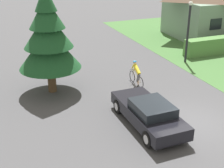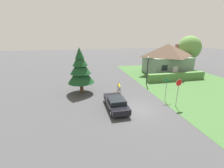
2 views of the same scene
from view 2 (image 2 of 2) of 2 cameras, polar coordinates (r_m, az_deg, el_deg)
name	(u,v)px [view 2 (image 2 of 2)]	position (r m, az deg, el deg)	size (l,w,h in m)	color
ground_plane	(136,109)	(15.92, 9.01, -9.38)	(140.00, 140.00, 0.00)	#424244
grass_verge_right	(201,88)	(25.25, 30.93, -1.31)	(16.00, 36.00, 0.01)	#3D6633
cottage_house	(167,58)	(31.23, 20.20, 9.12)	(8.35, 6.77, 5.75)	slate
hedge_row	(176,77)	(27.41, 23.31, 2.59)	(10.31, 0.90, 1.28)	#4C7A3D
sedan_left_lane	(116,103)	(15.57, 1.51, -7.22)	(1.87, 4.60, 1.27)	black
cyclist	(119,87)	(19.89, 2.72, -1.24)	(0.44, 1.80, 1.45)	black
stop_sign	(178,87)	(16.89, 23.94, -1.22)	(0.73, 0.08, 3.04)	gray
street_lamp	(147,69)	(23.29, 13.37, 5.76)	(0.29, 0.29, 4.36)	black
street_name_sign	(166,86)	(18.14, 20.04, -0.56)	(0.90, 0.90, 2.62)	gray
conifer_tall_near	(80,69)	(19.46, -11.92, 5.47)	(3.40, 3.40, 5.91)	#4C3823
deciduous_tree_right	(189,48)	(36.77, 27.30, 12.11)	(4.75, 4.75, 7.17)	#4C3823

